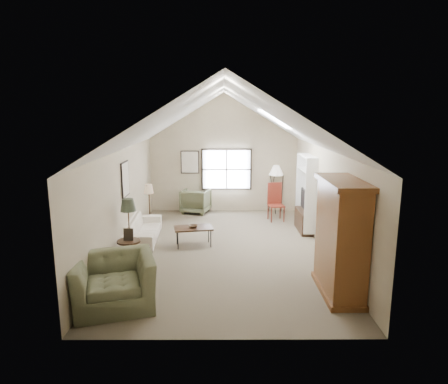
{
  "coord_description": "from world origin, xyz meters",
  "views": [
    {
      "loc": [
        -0.04,
        -9.52,
        3.46
      ],
      "look_at": [
        0.0,
        0.4,
        1.4
      ],
      "focal_mm": 32.0,
      "sensor_mm": 36.0,
      "label": 1
    }
  ],
  "objects_px": {
    "sofa": "(142,229)",
    "side_chair": "(276,202)",
    "armchair_far": "(196,201)",
    "armoire": "(341,238)",
    "armchair_near": "(113,282)",
    "coffee_table": "(194,237)",
    "side_table": "(129,252)"
  },
  "relations": [
    {
      "from": "side_table",
      "to": "armchair_far",
      "type": "bearing_deg",
      "value": 74.9
    },
    {
      "from": "armchair_near",
      "to": "side_chair",
      "type": "bearing_deg",
      "value": 40.43
    },
    {
      "from": "sofa",
      "to": "coffee_table",
      "type": "bearing_deg",
      "value": -110.07
    },
    {
      "from": "armoire",
      "to": "sofa",
      "type": "height_order",
      "value": "armoire"
    },
    {
      "from": "side_chair",
      "to": "side_table",
      "type": "bearing_deg",
      "value": -146.07
    },
    {
      "from": "armchair_far",
      "to": "side_chair",
      "type": "relative_size",
      "value": 0.75
    },
    {
      "from": "armchair_near",
      "to": "side_table",
      "type": "relative_size",
      "value": 2.63
    },
    {
      "from": "armchair_near",
      "to": "armchair_far",
      "type": "relative_size",
      "value": 1.57
    },
    {
      "from": "armchair_near",
      "to": "side_table",
      "type": "height_order",
      "value": "armchair_near"
    },
    {
      "from": "armoire",
      "to": "side_table",
      "type": "height_order",
      "value": "armoire"
    },
    {
      "from": "sofa",
      "to": "armoire",
      "type": "bearing_deg",
      "value": -128.29
    },
    {
      "from": "sofa",
      "to": "armchair_near",
      "type": "bearing_deg",
      "value": -179.15
    },
    {
      "from": "armoire",
      "to": "armchair_near",
      "type": "bearing_deg",
      "value": -173.06
    },
    {
      "from": "sofa",
      "to": "side_chair",
      "type": "relative_size",
      "value": 1.79
    },
    {
      "from": "coffee_table",
      "to": "side_table",
      "type": "height_order",
      "value": "side_table"
    },
    {
      "from": "armoire",
      "to": "sofa",
      "type": "distance_m",
      "value": 5.45
    },
    {
      "from": "armoire",
      "to": "sofa",
      "type": "xyz_separation_m",
      "value": [
        -4.38,
        3.14,
        -0.79
      ]
    },
    {
      "from": "armchair_far",
      "to": "coffee_table",
      "type": "xyz_separation_m",
      "value": [
        0.16,
        -3.4,
        -0.16
      ]
    },
    {
      "from": "armchair_near",
      "to": "coffee_table",
      "type": "distance_m",
      "value": 3.43
    },
    {
      "from": "coffee_table",
      "to": "side_chair",
      "type": "distance_m",
      "value": 3.43
    },
    {
      "from": "armchair_far",
      "to": "coffee_table",
      "type": "height_order",
      "value": "armchair_far"
    },
    {
      "from": "armchair_far",
      "to": "armchair_near",
      "type": "bearing_deg",
      "value": 96.18
    },
    {
      "from": "armoire",
      "to": "armchair_near",
      "type": "xyz_separation_m",
      "value": [
        -4.16,
        -0.51,
        -0.64
      ]
    },
    {
      "from": "armchair_near",
      "to": "coffee_table",
      "type": "bearing_deg",
      "value": 52.96
    },
    {
      "from": "armchair_far",
      "to": "side_chair",
      "type": "height_order",
      "value": "side_chair"
    },
    {
      "from": "armchair_near",
      "to": "coffee_table",
      "type": "xyz_separation_m",
      "value": [
        1.2,
        3.2,
        -0.21
      ]
    },
    {
      "from": "armoire",
      "to": "coffee_table",
      "type": "bearing_deg",
      "value": 137.68
    },
    {
      "from": "sofa",
      "to": "armchair_far",
      "type": "xyz_separation_m",
      "value": [
        1.26,
        2.96,
        0.1
      ]
    },
    {
      "from": "armoire",
      "to": "coffee_table",
      "type": "relative_size",
      "value": 2.26
    },
    {
      "from": "armchair_far",
      "to": "coffee_table",
      "type": "bearing_deg",
      "value": 107.8
    },
    {
      "from": "armoire",
      "to": "coffee_table",
      "type": "distance_m",
      "value": 4.1
    },
    {
      "from": "armoire",
      "to": "armchair_near",
      "type": "height_order",
      "value": "armoire"
    }
  ]
}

